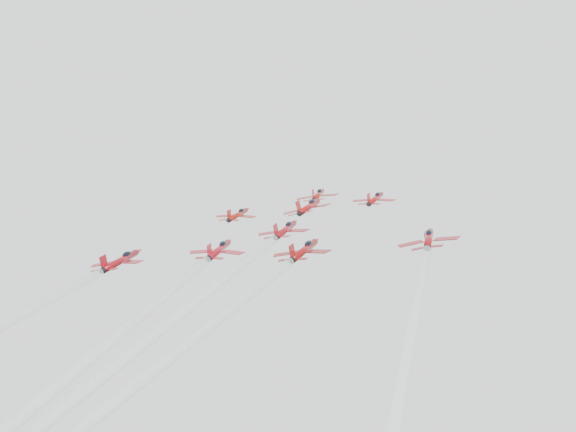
% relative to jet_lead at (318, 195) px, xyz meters
% --- Properties ---
extents(jet_lead, '(9.57, 12.55, 6.99)m').
position_rel_jet_lead_xyz_m(jet_lead, '(0.00, 0.00, 0.00)').
color(jet_lead, '#9C1B0E').
extents(jet_row2_left, '(8.85, 11.60, 6.46)m').
position_rel_jet_lead_xyz_m(jet_row2_left, '(-13.68, -12.38, -6.16)').
color(jet_row2_left, '#A41B0F').
extents(jet_row2_center, '(10.58, 13.87, 7.72)m').
position_rel_jet_lead_xyz_m(jet_row2_center, '(1.50, -11.01, -5.47)').
color(jet_row2_center, '#B11013').
extents(jet_row2_right, '(8.89, 11.65, 6.49)m').
position_rel_jet_lead_xyz_m(jet_row2_right, '(14.92, -9.10, -4.53)').
color(jet_row2_right, '#B31114').
extents(jet_center, '(9.85, 96.11, 48.66)m').
position_rel_jet_lead_xyz_m(jet_center, '(2.86, -70.96, -35.35)').
color(jet_center, '#A50F18').
extents(jet_rear_left, '(9.88, 96.41, 48.81)m').
position_rel_jet_lead_xyz_m(jet_rear_left, '(-5.53, -81.24, -40.46)').
color(jet_rear_left, '#AB101B').
extents(jet_rear_right, '(9.86, 96.26, 48.73)m').
position_rel_jet_lead_xyz_m(jet_rear_right, '(11.29, -85.18, -42.42)').
color(jet_rear_right, maroon).
extents(jet_rear_farright, '(9.57, 93.39, 47.28)m').
position_rel_jet_lead_xyz_m(jet_rear_farright, '(31.01, -82.66, -41.17)').
color(jet_rear_farright, maroon).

